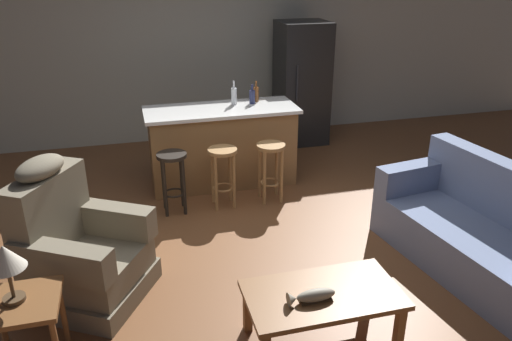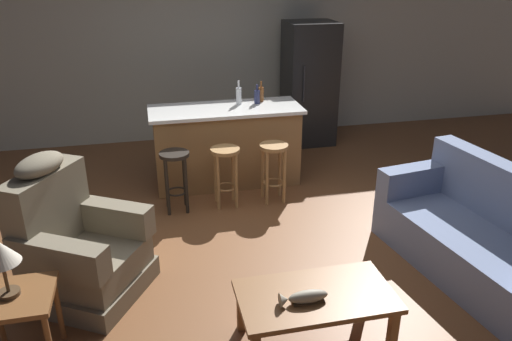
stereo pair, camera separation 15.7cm
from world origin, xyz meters
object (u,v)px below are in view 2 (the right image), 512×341
kitchen_island (226,145)px  refrigerator (309,84)px  couch (483,238)px  end_table (18,308)px  fish_figurine (303,297)px  bottle_short_amber (261,94)px  recliner_near_lamp (77,247)px  bar_stool_right (274,162)px  bottle_wine_dark (257,96)px  bar_stool_middle (225,166)px  bottle_tall_green (239,95)px  table_lamp (0,255)px  bar_stool_left (175,171)px  coffee_table (316,300)px

kitchen_island → refrigerator: 1.91m
couch → end_table: bearing=-4.2°
fish_figurine → kitchen_island: size_ratio=0.19×
bottle_short_amber → refrigerator: bearing=46.6°
recliner_near_lamp → bar_stool_right: (1.99, 1.29, 0.05)m
fish_figurine → couch: bearing=17.7°
bottle_wine_dark → bar_stool_middle: bearing=-125.5°
bar_stool_middle → bar_stool_right: size_ratio=1.00×
fish_figurine → couch: couch is taller
refrigerator → bottle_tall_green: bearing=-139.2°
table_lamp → bar_stool_middle: size_ratio=0.60×
table_lamp → fish_figurine: bearing=-9.8°
couch → bottle_short_amber: bottle_short_amber is taller
bar_stool_right → couch: bearing=-51.5°
recliner_near_lamp → bar_stool_left: size_ratio=1.76×
table_lamp → kitchen_island: 3.29m
coffee_table → fish_figurine: bearing=-148.8°
recliner_near_lamp → bottle_tall_green: (1.74, 2.04, 0.64)m
fish_figurine → end_table: size_ratio=0.61×
bar_stool_right → bottle_tall_green: 0.98m
bar_stool_right → table_lamp: bearing=-138.7°
kitchen_island → bar_stool_right: 0.76m
bar_stool_middle → refrigerator: refrigerator is taller
fish_figurine → bar_stool_middle: 2.37m
coffee_table → bottle_short_amber: bottle_short_amber is taller
bottle_tall_green → bottle_short_amber: bearing=12.3°
bar_stool_left → bar_stool_middle: (0.55, 0.00, 0.00)m
kitchen_island → bottle_short_amber: 0.76m
coffee_table → bottle_wine_dark: bottle_wine_dark is taller
bar_stool_left → bottle_wine_dark: size_ratio=2.96×
bar_stool_left → couch: bearing=-35.4°
end_table → bottle_tall_green: 3.52m
fish_figurine → refrigerator: (1.41, 4.20, 0.42)m
coffee_table → couch: 1.79m
bar_stool_middle → refrigerator: bearing=49.7°
recliner_near_lamp → bar_stool_middle: (1.44, 1.29, 0.05)m
table_lamp → bar_stool_middle: 2.73m
table_lamp → bar_stool_right: bearing=41.3°
bar_stool_right → refrigerator: refrigerator is taller
end_table → bar_stool_middle: size_ratio=0.82×
table_lamp → bar_stool_middle: (1.77, 2.04, -0.40)m
couch → bottle_short_amber: size_ratio=8.00×
bottle_tall_green → bar_stool_middle: bearing=-111.9°
table_lamp → bottle_wine_dark: bearing=50.4°
coffee_table → bar_stool_left: 2.44m
kitchen_island → table_lamp: bearing=-125.3°
bar_stool_left → refrigerator: refrigerator is taller
couch → fish_figurine: bearing=9.3°
bottle_short_amber → bar_stool_middle: bearing=-126.1°
bar_stool_middle → bottle_short_amber: size_ratio=2.72×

